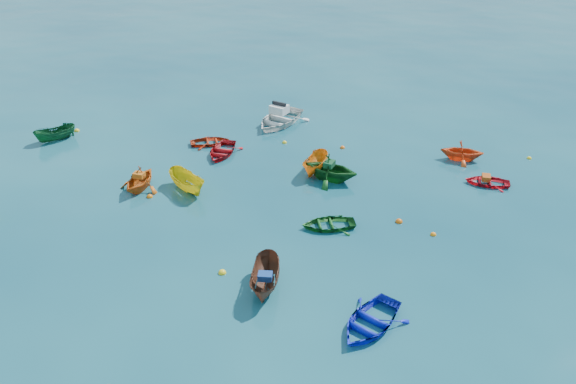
# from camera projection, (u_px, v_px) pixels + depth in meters

# --- Properties ---
(ground) EXTENTS (160.00, 160.00, 0.00)m
(ground) POSITION_uv_depth(u_px,v_px,m) (268.00, 248.00, 27.88)
(ground) COLOR #0A394C
(ground) RESTS_ON ground
(sampan_brown_mid) EXTENTS (1.63, 3.43, 1.28)m
(sampan_brown_mid) POSITION_uv_depth(u_px,v_px,m) (266.00, 288.00, 25.17)
(sampan_brown_mid) COLOR #572F1F
(sampan_brown_mid) RESTS_ON ground
(dinghy_blue_se) EXTENTS (3.76, 4.21, 0.72)m
(dinghy_blue_se) POSITION_uv_depth(u_px,v_px,m) (370.00, 326.00, 23.07)
(dinghy_blue_se) COLOR #0E1CBA
(dinghy_blue_se) RESTS_ON ground
(dinghy_orange_w) EXTENTS (2.66, 3.01, 1.48)m
(dinghy_orange_w) POSITION_uv_depth(u_px,v_px,m) (141.00, 189.00, 33.08)
(dinghy_orange_w) COLOR #C75512
(dinghy_orange_w) RESTS_ON ground
(sampan_yellow_mid) EXTENTS (3.29, 2.98, 1.25)m
(sampan_yellow_mid) POSITION_uv_depth(u_px,v_px,m) (188.00, 190.00, 32.90)
(sampan_yellow_mid) COLOR gold
(sampan_yellow_mid) RESTS_ON ground
(dinghy_green_e) EXTENTS (3.33, 2.82, 0.59)m
(dinghy_green_e) POSITION_uv_depth(u_px,v_px,m) (328.00, 227.00, 29.51)
(dinghy_green_e) COLOR #13551B
(dinghy_green_e) RESTS_ON ground
(dinghy_red_nw) EXTENTS (3.23, 2.85, 0.56)m
(dinghy_red_nw) POSITION_uv_depth(u_px,v_px,m) (210.00, 144.00, 38.54)
(dinghy_red_nw) COLOR #AA290E
(dinghy_red_nw) RESTS_ON ground
(sampan_orange_n) EXTENTS (1.67, 3.19, 1.17)m
(sampan_orange_n) POSITION_uv_depth(u_px,v_px,m) (315.00, 172.00, 34.98)
(sampan_orange_n) COLOR orange
(sampan_orange_n) RESTS_ON ground
(dinghy_green_n) EXTENTS (3.94, 3.61, 1.75)m
(dinghy_green_n) POSITION_uv_depth(u_px,v_px,m) (330.00, 180.00, 34.06)
(dinghy_green_n) COLOR #114A18
(dinghy_green_n) RESTS_ON ground
(dinghy_red_ne) EXTENTS (2.63, 1.91, 0.54)m
(dinghy_red_ne) POSITION_uv_depth(u_px,v_px,m) (487.00, 184.00, 33.58)
(dinghy_red_ne) COLOR red
(dinghy_red_ne) RESTS_ON ground
(dinghy_red_far) EXTENTS (2.41, 3.30, 0.67)m
(dinghy_red_far) POSITION_uv_depth(u_px,v_px,m) (222.00, 154.00, 37.15)
(dinghy_red_far) COLOR #AB0E13
(dinghy_red_far) RESTS_ON ground
(dinghy_orange_far) EXTENTS (2.73, 2.36, 1.41)m
(dinghy_orange_far) POSITION_uv_depth(u_px,v_px,m) (461.00, 160.00, 36.44)
(dinghy_orange_far) COLOR #DD4414
(dinghy_orange_far) RESTS_ON ground
(sampan_green_far) EXTENTS (2.67, 2.88, 1.11)m
(sampan_green_far) POSITION_uv_depth(u_px,v_px,m) (57.00, 140.00, 39.08)
(sampan_green_far) COLOR #124D25
(sampan_green_far) RESTS_ON ground
(motorboat_white) EXTENTS (4.84, 5.65, 1.59)m
(motorboat_white) POSITION_uv_depth(u_px,v_px,m) (279.00, 124.00, 41.66)
(motorboat_white) COLOR silver
(motorboat_white) RESTS_ON ground
(tarp_blue_a) EXTENTS (0.67, 0.54, 0.30)m
(tarp_blue_a) POSITION_uv_depth(u_px,v_px,m) (265.00, 276.00, 24.65)
(tarp_blue_a) COLOR navy
(tarp_blue_a) RESTS_ON sampan_brown_mid
(tarp_orange_a) EXTENTS (0.67, 0.53, 0.31)m
(tarp_orange_a) POSITION_uv_depth(u_px,v_px,m) (139.00, 175.00, 32.68)
(tarp_orange_a) COLOR #C45E14
(tarp_orange_a) RESTS_ON dinghy_orange_w
(tarp_green_b) EXTENTS (0.69, 0.81, 0.34)m
(tarp_green_b) POSITION_uv_depth(u_px,v_px,m) (329.00, 164.00, 33.59)
(tarp_green_b) COLOR #114724
(tarp_green_b) RESTS_ON dinghy_green_n
(tarp_orange_b) EXTENTS (0.50, 0.65, 0.31)m
(tarp_orange_b) POSITION_uv_depth(u_px,v_px,m) (486.00, 178.00, 33.39)
(tarp_orange_b) COLOR #B04612
(tarp_orange_b) RESTS_ON dinghy_red_ne
(buoy_ye_a) EXTENTS (0.37, 0.37, 0.37)m
(buoy_ye_a) POSITION_uv_depth(u_px,v_px,m) (222.00, 273.00, 26.11)
(buoy_ye_a) COLOR yellow
(buoy_ye_a) RESTS_ON ground
(buoy_or_b) EXTENTS (0.31, 0.31, 0.31)m
(buoy_or_b) POSITION_uv_depth(u_px,v_px,m) (433.00, 235.00, 28.86)
(buoy_or_b) COLOR orange
(buoy_or_b) RESTS_ON ground
(buoy_ye_b) EXTENTS (0.37, 0.37, 0.37)m
(buoy_ye_b) POSITION_uv_depth(u_px,v_px,m) (77.00, 131.00, 40.45)
(buoy_ye_b) COLOR yellow
(buoy_ye_b) RESTS_ON ground
(buoy_or_c) EXTENTS (0.36, 0.36, 0.36)m
(buoy_or_c) POSITION_uv_depth(u_px,v_px,m) (150.00, 197.00, 32.23)
(buoy_or_c) COLOR orange
(buoy_or_c) RESTS_ON ground
(buoy_ye_c) EXTENTS (0.33, 0.33, 0.33)m
(buoy_ye_c) POSITION_uv_depth(u_px,v_px,m) (284.00, 143.00, 38.68)
(buoy_ye_c) COLOR yellow
(buoy_ye_c) RESTS_ON ground
(buoy_or_d) EXTENTS (0.39, 0.39, 0.39)m
(buoy_or_d) POSITION_uv_depth(u_px,v_px,m) (399.00, 222.00, 29.93)
(buoy_or_d) COLOR #CF560B
(buoy_or_d) RESTS_ON ground
(buoy_ye_d) EXTENTS (0.39, 0.39, 0.39)m
(buoy_ye_d) POSITION_uv_depth(u_px,v_px,m) (289.00, 121.00, 42.08)
(buoy_ye_d) COLOR yellow
(buoy_ye_d) RESTS_ON ground
(buoy_or_e) EXTENTS (0.33, 0.33, 0.33)m
(buoy_or_e) POSITION_uv_depth(u_px,v_px,m) (343.00, 148.00, 37.96)
(buoy_or_e) COLOR #FB610D
(buoy_or_e) RESTS_ON ground
(buoy_ye_e) EXTENTS (0.30, 0.30, 0.30)m
(buoy_ye_e) POSITION_uv_depth(u_px,v_px,m) (529.00, 159.00, 36.56)
(buoy_ye_e) COLOR yellow
(buoy_ye_e) RESTS_ON ground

